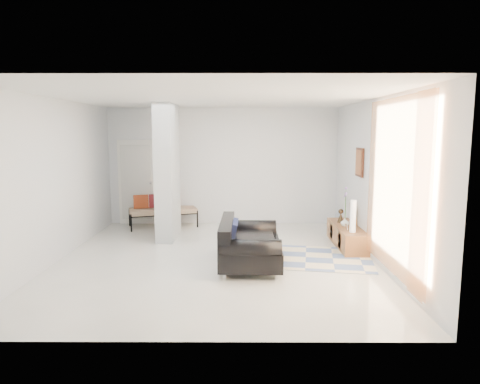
{
  "coord_description": "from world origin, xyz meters",
  "views": [
    {
      "loc": [
        0.45,
        -7.3,
        2.24
      ],
      "look_at": [
        0.42,
        0.6,
        1.11
      ],
      "focal_mm": 32.0,
      "sensor_mm": 36.0,
      "label": 1
    }
  ],
  "objects": [
    {
      "name": "wall_right",
      "position": [
        2.75,
        0.0,
        1.4
      ],
      "size": [
        0.0,
        6.0,
        6.0
      ],
      "primitive_type": "plane",
      "rotation": [
        1.57,
        0.0,
        -1.57
      ],
      "color": "silver",
      "rests_on": "ground"
    },
    {
      "name": "floor",
      "position": [
        0.0,
        0.0,
        0.0
      ],
      "size": [
        6.0,
        6.0,
        0.0
      ],
      "primitive_type": "plane",
      "color": "beige",
      "rests_on": "ground"
    },
    {
      "name": "curtain",
      "position": [
        2.67,
        -1.15,
        1.45
      ],
      "size": [
        0.0,
        2.55,
        2.55
      ],
      "primitive_type": "plane",
      "rotation": [
        1.57,
        0.0,
        1.57
      ],
      "color": "#FF9243",
      "rests_on": "wall_right"
    },
    {
      "name": "wall_back",
      "position": [
        0.0,
        3.0,
        1.4
      ],
      "size": [
        6.0,
        0.0,
        6.0
      ],
      "primitive_type": "plane",
      "rotation": [
        1.57,
        0.0,
        0.0
      ],
      "color": "silver",
      "rests_on": "ground"
    },
    {
      "name": "wall_art",
      "position": [
        2.72,
        0.9,
        1.65
      ],
      "size": [
        0.04,
        0.45,
        0.55
      ],
      "primitive_type": "cube",
      "color": "#3B1B10",
      "rests_on": "wall_right"
    },
    {
      "name": "daybed",
      "position": [
        -1.44,
        2.62,
        0.42
      ],
      "size": [
        1.66,
        1.09,
        0.77
      ],
      "rotation": [
        0.0,
        0.0,
        0.31
      ],
      "color": "black",
      "rests_on": "floor"
    },
    {
      "name": "area_rug",
      "position": [
        1.6,
        0.09,
        0.01
      ],
      "size": [
        2.5,
        1.87,
        0.01
      ],
      "primitive_type": "cube",
      "rotation": [
        0.0,
        0.0,
        -0.16
      ],
      "color": "beige",
      "rests_on": "floor"
    },
    {
      "name": "loveseat",
      "position": [
        0.53,
        -0.31,
        0.35
      ],
      "size": [
        1.02,
        1.71,
        0.76
      ],
      "rotation": [
        0.0,
        0.0,
        -0.02
      ],
      "color": "silver",
      "rests_on": "floor"
    },
    {
      "name": "wall_left",
      "position": [
        -2.75,
        0.0,
        1.4
      ],
      "size": [
        0.0,
        6.0,
        6.0
      ],
      "primitive_type": "plane",
      "rotation": [
        1.57,
        0.0,
        1.57
      ],
      "color": "silver",
      "rests_on": "ground"
    },
    {
      "name": "media_console",
      "position": [
        2.52,
        0.9,
        0.21
      ],
      "size": [
        0.45,
        1.67,
        0.8
      ],
      "color": "brown",
      "rests_on": "floor"
    },
    {
      "name": "ceiling",
      "position": [
        0.0,
        0.0,
        2.8
      ],
      "size": [
        6.0,
        6.0,
        0.0
      ],
      "primitive_type": "plane",
      "rotation": [
        3.14,
        0.0,
        0.0
      ],
      "color": "white",
      "rests_on": "wall_back"
    },
    {
      "name": "bronze_figurine",
      "position": [
        2.47,
        1.23,
        0.54
      ],
      "size": [
        0.16,
        0.16,
        0.27
      ],
      "primitive_type": null,
      "rotation": [
        0.0,
        0.0,
        -0.15
      ],
      "color": "#302315",
      "rests_on": "media_console"
    },
    {
      "name": "wall_front",
      "position": [
        0.0,
        -3.0,
        1.4
      ],
      "size": [
        6.0,
        0.0,
        6.0
      ],
      "primitive_type": "plane",
      "rotation": [
        -1.57,
        0.0,
        0.0
      ],
      "color": "silver",
      "rests_on": "ground"
    },
    {
      "name": "cylinder_lamp",
      "position": [
        2.5,
        0.4,
        0.7
      ],
      "size": [
        0.11,
        0.11,
        0.59
      ],
      "primitive_type": "cylinder",
      "color": "white",
      "rests_on": "media_console"
    },
    {
      "name": "vase",
      "position": [
        2.47,
        0.87,
        0.48
      ],
      "size": [
        0.17,
        0.17,
        0.17
      ],
      "primitive_type": "imported",
      "rotation": [
        0.0,
        0.0,
        0.07
      ],
      "color": "white",
      "rests_on": "media_console"
    },
    {
      "name": "hallway_door",
      "position": [
        -2.1,
        2.96,
        1.02
      ],
      "size": [
        0.85,
        0.06,
        2.04
      ],
      "primitive_type": "cube",
      "color": "white",
      "rests_on": "floor"
    },
    {
      "name": "partition_column",
      "position": [
        -1.1,
        1.6,
        1.4
      ],
      "size": [
        0.35,
        1.2,
        2.8
      ],
      "primitive_type": "cube",
      "color": "#B5BBBD",
      "rests_on": "floor"
    }
  ]
}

